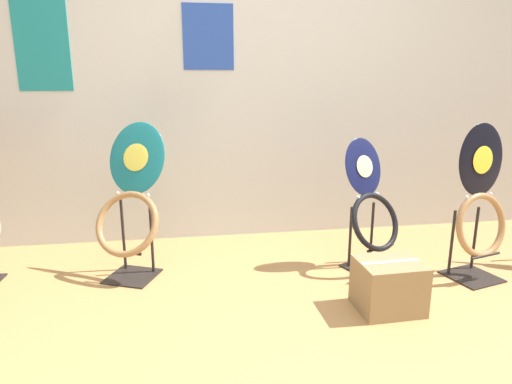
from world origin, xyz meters
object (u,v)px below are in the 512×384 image
toilet_seat_display_navy_moon (371,212)px  storage_box (389,286)px  toilet_seat_display_teal_sax (131,206)px  toilet_seat_display_jazz_black (480,211)px

toilet_seat_display_navy_moon → storage_box: (-0.11, -0.53, -0.24)m
toilet_seat_display_teal_sax → toilet_seat_display_jazz_black: bearing=-10.1°
toilet_seat_display_navy_moon → toilet_seat_display_jazz_black: 0.63m
toilet_seat_display_teal_sax → toilet_seat_display_navy_moon: bearing=-4.9°
toilet_seat_display_teal_sax → storage_box: toilet_seat_display_teal_sax is taller
storage_box → toilet_seat_display_jazz_black: bearing=22.8°
toilet_seat_display_teal_sax → toilet_seat_display_jazz_black: (2.06, -0.37, -0.02)m
toilet_seat_display_navy_moon → storage_box: bearing=-101.5°
storage_box → toilet_seat_display_navy_moon: bearing=78.5°
toilet_seat_display_navy_moon → toilet_seat_display_teal_sax: toilet_seat_display_teal_sax is taller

